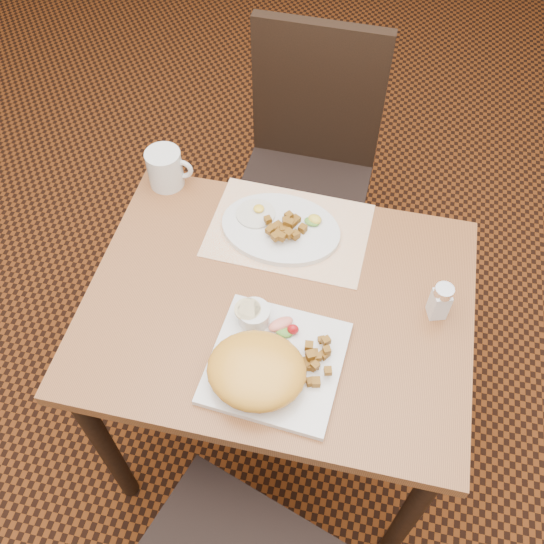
{
  "coord_description": "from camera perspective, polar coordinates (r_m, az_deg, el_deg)",
  "views": [
    {
      "loc": [
        0.16,
        -0.77,
        1.93
      ],
      "look_at": [
        -0.02,
        0.03,
        0.82
      ],
      "focal_mm": 40.0,
      "sensor_mm": 36.0,
      "label": 1
    }
  ],
  "objects": [
    {
      "name": "garnish_ov",
      "position": [
        1.54,
        3.94,
        4.89
      ],
      "size": [
        0.05,
        0.05,
        0.02
      ],
      "color": "#387223",
      "rests_on": "plate_oval"
    },
    {
      "name": "salt_shaker",
      "position": [
        1.41,
        15.55,
        -2.65
      ],
      "size": [
        0.05,
        0.05,
        0.1
      ],
      "color": "white",
      "rests_on": "table"
    },
    {
      "name": "chair_far",
      "position": [
        2.03,
        3.37,
        10.33
      ],
      "size": [
        0.43,
        0.44,
        0.97
      ],
      "rotation": [
        0.0,
        0.0,
        3.11
      ],
      "color": "black",
      "rests_on": "ground"
    },
    {
      "name": "home_fries_sq",
      "position": [
        1.31,
        3.78,
        -8.29
      ],
      "size": [
        0.1,
        0.12,
        0.03
      ],
      "color": "#905D17",
      "rests_on": "plate_square"
    },
    {
      "name": "home_fries_ov",
      "position": [
        1.51,
        1.24,
        4.14
      ],
      "size": [
        0.11,
        0.1,
        0.03
      ],
      "color": "#905D17",
      "rests_on": "plate_oval"
    },
    {
      "name": "plate_square",
      "position": [
        1.33,
        0.37,
        -8.52
      ],
      "size": [
        0.3,
        0.3,
        0.02
      ],
      "primitive_type": "cube",
      "rotation": [
        0.0,
        0.0,
        -0.07
      ],
      "color": "silver",
      "rests_on": "table"
    },
    {
      "name": "table",
      "position": [
        1.51,
        0.55,
        -5.09
      ],
      "size": [
        0.9,
        0.7,
        0.75
      ],
      "color": "brown",
      "rests_on": "ground"
    },
    {
      "name": "placemat",
      "position": [
        1.55,
        1.6,
        3.96
      ],
      "size": [
        0.41,
        0.29,
        0.0
      ],
      "primitive_type": "cube",
      "rotation": [
        0.0,
        0.0,
        -0.04
      ],
      "color": "white",
      "rests_on": "table"
    },
    {
      "name": "fried_egg",
      "position": [
        1.56,
        -1.5,
        5.57
      ],
      "size": [
        0.1,
        0.1,
        0.02
      ],
      "color": "white",
      "rests_on": "plate_oval"
    },
    {
      "name": "hollandaise_mound",
      "position": [
        1.27,
        -1.53,
        -9.24
      ],
      "size": [
        0.21,
        0.19,
        0.08
      ],
      "color": "gold",
      "rests_on": "plate_square"
    },
    {
      "name": "plate_oval",
      "position": [
        1.54,
        0.82,
        4.1
      ],
      "size": [
        0.32,
        0.25,
        0.02
      ],
      "primitive_type": null,
      "rotation": [
        0.0,
        0.0,
        -0.08
      ],
      "color": "silver",
      "rests_on": "placemat"
    },
    {
      "name": "ramekin",
      "position": [
        1.35,
        -1.76,
        -4.02
      ],
      "size": [
        0.08,
        0.07,
        0.04
      ],
      "color": "silver",
      "rests_on": "plate_square"
    },
    {
      "name": "garnish_sq",
      "position": [
        1.35,
        1.18,
        -5.19
      ],
      "size": [
        0.08,
        0.06,
        0.03
      ],
      "color": "#387223",
      "rests_on": "plate_square"
    },
    {
      "name": "ground",
      "position": [
        2.08,
        0.41,
        -14.29
      ],
      "size": [
        8.0,
        8.0,
        0.0
      ],
      "primitive_type": "plane",
      "color": "black",
      "rests_on": "ground"
    },
    {
      "name": "coffee_mug",
      "position": [
        1.65,
        -9.96,
        9.58
      ],
      "size": [
        0.12,
        0.09,
        0.11
      ],
      "color": "silver",
      "rests_on": "table"
    }
  ]
}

